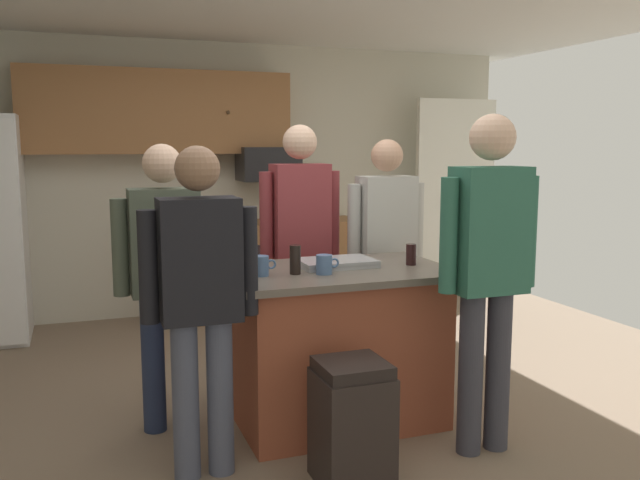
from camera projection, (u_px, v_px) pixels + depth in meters
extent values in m
plane|color=#7F6B56|center=(287.00, 415.00, 4.11)|extent=(7.04, 7.04, 0.00)
cube|color=beige|center=(200.00, 179.00, 6.53)|extent=(6.40, 0.10, 2.60)
cube|color=white|center=(455.00, 196.00, 7.07)|extent=(0.90, 0.06, 2.00)
cube|color=#936038|center=(159.00, 112.00, 6.12)|extent=(2.40, 0.35, 0.75)
sphere|color=#4C3823|center=(228.00, 112.00, 6.15)|extent=(0.04, 0.04, 0.04)
cube|color=#936038|center=(270.00, 267.00, 6.56)|extent=(1.80, 0.60, 0.90)
sphere|color=#4C3823|center=(324.00, 270.00, 6.41)|extent=(0.04, 0.04, 0.04)
cube|color=black|center=(268.00, 164.00, 6.43)|extent=(0.56, 0.40, 0.32)
cube|color=#9E4C33|center=(337.00, 349.00, 3.96)|extent=(1.15, 0.72, 0.88)
cube|color=#60564C|center=(338.00, 272.00, 3.89)|extent=(1.29, 0.86, 0.04)
cylinder|color=#232D4C|center=(153.00, 363.00, 3.83)|extent=(0.13, 0.13, 0.80)
cylinder|color=#232D4C|center=(183.00, 360.00, 3.89)|extent=(0.13, 0.13, 0.80)
cube|color=#4C5647|center=(164.00, 242.00, 3.76)|extent=(0.38, 0.22, 0.60)
sphere|color=beige|center=(162.00, 163.00, 3.70)|extent=(0.22, 0.22, 0.22)
cylinder|color=#4C5647|center=(120.00, 248.00, 3.68)|extent=(0.09, 0.09, 0.54)
cylinder|color=#4C5647|center=(207.00, 243.00, 3.85)|extent=(0.09, 0.09, 0.54)
cylinder|color=#383842|center=(374.00, 321.00, 4.71)|extent=(0.13, 0.13, 0.81)
cylinder|color=#383842|center=(396.00, 319.00, 4.77)|extent=(0.13, 0.13, 0.81)
cube|color=#B7B7B2|center=(386.00, 220.00, 4.64)|extent=(0.38, 0.22, 0.61)
sphere|color=tan|center=(387.00, 155.00, 4.58)|extent=(0.22, 0.22, 0.22)
cylinder|color=#B7B7B2|center=(354.00, 224.00, 4.56)|extent=(0.09, 0.09, 0.55)
cylinder|color=#B7B7B2|center=(417.00, 222.00, 4.73)|extent=(0.09, 0.09, 0.55)
cylinder|color=#383842|center=(289.00, 320.00, 4.66)|extent=(0.13, 0.13, 0.86)
cylinder|color=#383842|center=(312.00, 318.00, 4.72)|extent=(0.13, 0.13, 0.86)
cube|color=maroon|center=(300.00, 211.00, 4.59)|extent=(0.38, 0.22, 0.64)
sphere|color=beige|center=(300.00, 142.00, 4.52)|extent=(0.23, 0.23, 0.23)
cylinder|color=maroon|center=(266.00, 215.00, 4.51)|extent=(0.09, 0.09, 0.58)
cylinder|color=maroon|center=(333.00, 213.00, 4.67)|extent=(0.09, 0.09, 0.58)
cylinder|color=#383842|center=(471.00, 374.00, 3.55)|extent=(0.13, 0.13, 0.87)
cylinder|color=#383842|center=(498.00, 370.00, 3.60)|extent=(0.13, 0.13, 0.87)
cube|color=#2D6651|center=(489.00, 230.00, 3.47)|extent=(0.38, 0.22, 0.65)
sphere|color=beige|center=(493.00, 137.00, 3.40)|extent=(0.24, 0.24, 0.24)
cylinder|color=#2D6651|center=(449.00, 236.00, 3.39)|extent=(0.09, 0.09, 0.59)
cylinder|color=#2D6651|center=(528.00, 231.00, 3.55)|extent=(0.09, 0.09, 0.59)
cylinder|color=#4C5166|center=(186.00, 401.00, 3.28)|extent=(0.13, 0.13, 0.79)
cylinder|color=#4C5166|center=(220.00, 396.00, 3.34)|extent=(0.13, 0.13, 0.79)
cube|color=black|center=(200.00, 260.00, 3.21)|extent=(0.38, 0.22, 0.59)
sphere|color=#8C664C|center=(197.00, 168.00, 3.15)|extent=(0.21, 0.21, 0.21)
cylinder|color=black|center=(148.00, 267.00, 3.13)|extent=(0.09, 0.09, 0.53)
cylinder|color=black|center=(249.00, 261.00, 3.29)|extent=(0.09, 0.09, 0.53)
cylinder|color=black|center=(411.00, 255.00, 4.00)|extent=(0.06, 0.06, 0.13)
cylinder|color=black|center=(255.00, 257.00, 3.90)|extent=(0.06, 0.06, 0.13)
cylinder|color=black|center=(295.00, 260.00, 3.71)|extent=(0.06, 0.06, 0.16)
cylinder|color=#4C6B99|center=(324.00, 265.00, 3.71)|extent=(0.09, 0.09, 0.11)
torus|color=#4C6B99|center=(334.00, 263.00, 3.73)|extent=(0.06, 0.01, 0.06)
cylinder|color=#4C6B99|center=(260.00, 266.00, 3.67)|extent=(0.09, 0.09, 0.11)
torus|color=#4C6B99|center=(271.00, 264.00, 3.69)|extent=(0.06, 0.01, 0.06)
cube|color=#B7B7BC|center=(336.00, 265.00, 3.96)|extent=(0.44, 0.30, 0.02)
cube|color=#A8A8AD|center=(336.00, 261.00, 3.96)|extent=(0.44, 0.30, 0.02)
cube|color=black|center=(352.00, 428.00, 3.25)|extent=(0.34, 0.34, 0.55)
cube|color=black|center=(352.00, 367.00, 3.21)|extent=(0.32, 0.32, 0.06)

